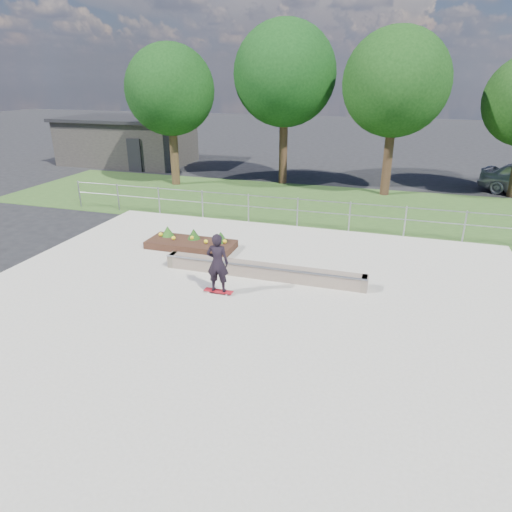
{
  "coord_description": "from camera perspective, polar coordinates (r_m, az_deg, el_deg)",
  "views": [
    {
      "loc": [
        3.57,
        -9.24,
        5.58
      ],
      "look_at": [
        0.2,
        1.5,
        1.1
      ],
      "focal_mm": 32.0,
      "sensor_mm": 36.0,
      "label": 1
    }
  ],
  "objects": [
    {
      "name": "ground",
      "position": [
        11.37,
        -3.26,
        -7.73
      ],
      "size": [
        120.0,
        120.0,
        0.0
      ],
      "primitive_type": "plane",
      "color": "black",
      "rests_on": "ground"
    },
    {
      "name": "grass_verge",
      "position": [
        21.3,
        7.21,
        6.36
      ],
      "size": [
        30.0,
        8.0,
        0.02
      ],
      "primitive_type": "cube",
      "color": "#2B4A1D",
      "rests_on": "ground"
    },
    {
      "name": "concrete_slab",
      "position": [
        11.36,
        -3.26,
        -7.6
      ],
      "size": [
        15.0,
        15.0,
        0.06
      ],
      "primitive_type": "cube",
      "color": "#ACA799",
      "rests_on": "ground"
    },
    {
      "name": "fence",
      "position": [
        17.78,
        5.21,
        5.91
      ],
      "size": [
        20.06,
        0.06,
        1.2
      ],
      "color": "gray",
      "rests_on": "ground"
    },
    {
      "name": "building",
      "position": [
        32.67,
        -15.73,
        13.76
      ],
      "size": [
        8.4,
        5.4,
        3.0
      ],
      "color": "#292725",
      "rests_on": "ground"
    },
    {
      "name": "tree_far_left",
      "position": [
        25.08,
        -10.68,
        19.69
      ],
      "size": [
        4.55,
        4.55,
        7.15
      ],
      "color": "#382616",
      "rests_on": "ground"
    },
    {
      "name": "tree_mid_left",
      "position": [
        24.99,
        3.62,
        21.72
      ],
      "size": [
        5.25,
        5.25,
        8.25
      ],
      "color": "#352015",
      "rests_on": "ground"
    },
    {
      "name": "tree_mid_right",
      "position": [
        23.25,
        17.07,
        19.96
      ],
      "size": [
        4.9,
        4.9,
        7.7
      ],
      "color": "#331F14",
      "rests_on": "ground"
    },
    {
      "name": "grind_ledge",
      "position": [
        13.3,
        0.85,
        -1.86
      ],
      "size": [
        6.0,
        0.44,
        0.43
      ],
      "color": "#6B5B4F",
      "rests_on": "concrete_slab"
    },
    {
      "name": "planter_bed",
      "position": [
        15.77,
        -8.05,
        1.7
      ],
      "size": [
        3.0,
        1.2,
        0.61
      ],
      "color": "black",
      "rests_on": "concrete_slab"
    },
    {
      "name": "skateboarder",
      "position": [
        12.1,
        -4.83,
        -0.9
      ],
      "size": [
        0.8,
        0.46,
        1.71
      ],
      "color": "silver",
      "rests_on": "concrete_slab"
    }
  ]
}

